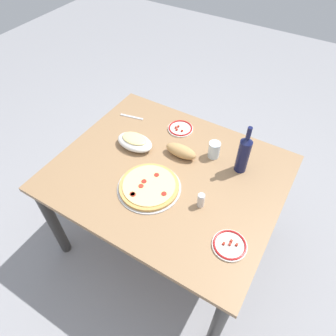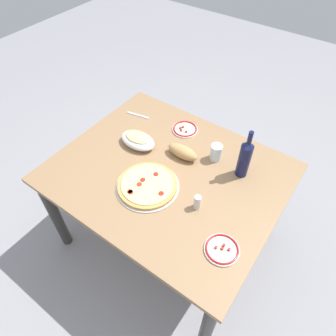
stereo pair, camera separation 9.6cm
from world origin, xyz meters
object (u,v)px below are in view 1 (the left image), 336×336
Objects in this scene: wine_bottle at (244,154)px; spice_shaker at (201,200)px; water_glass at (214,150)px; pepperoni_pizza at (149,186)px; side_plate_far at (180,128)px; baked_pasta_dish at (135,141)px; bread_loaf at (181,151)px; side_plate_near at (230,245)px; dining_table at (168,183)px.

spice_shaker is (0.08, 0.35, -0.09)m from wine_bottle.
water_glass is 1.22× the size of spice_shaker.
pepperoni_pizza is 0.54m from side_plate_far.
water_glass is at bearing -115.69° from pepperoni_pizza.
bread_loaf is (-0.29, -0.08, -0.00)m from baked_pasta_dish.
water_glass is at bearing -149.51° from bread_loaf.
side_plate_near is (-0.15, 0.49, -0.12)m from wine_bottle.
spice_shaker is (-0.30, -0.04, 0.03)m from pepperoni_pizza.
wine_bottle reaches higher than water_glass.
side_plate_near is 1.01× the size of side_plate_far.
side_plate_near is at bearing 156.97° from baked_pasta_dish.
wine_bottle is 0.37m from bread_loaf.
spice_shaker is at bearing 129.26° from side_plate_far.
water_glass reaches higher than bread_loaf.
water_glass is 0.38m from spice_shaker.
water_glass reaches higher than side_plate_near.
dining_table is at bearing 89.02° from bread_loaf.
bread_loaf is at bearing -45.05° from spice_shaker.
dining_table is 3.65× the size of pepperoni_pizza.
pepperoni_pizza is 2.12× the size of side_plate_far.
side_plate_near is (-0.79, 0.34, -0.03)m from baked_pasta_dish.
baked_pasta_dish is 2.27× the size of water_glass.
wine_bottle reaches higher than baked_pasta_dish.
spice_shaker is at bearing -31.87° from side_plate_near.
baked_pasta_dish is 0.67m from wine_bottle.
water_glass reaches higher than pepperoni_pizza.
side_plate_near is (-0.53, 0.10, -0.01)m from pepperoni_pizza.
baked_pasta_dish is 0.30m from bread_loaf.
bread_loaf is (0.35, 0.08, -0.09)m from wine_bottle.
bread_loaf is (0.17, 0.10, -0.01)m from water_glass.
pepperoni_pizza is at bearing 137.90° from baked_pasta_dish.
wine_bottle is 0.37m from spice_shaker.
water_glass is (-0.20, -0.41, 0.04)m from pepperoni_pizza.
dining_table is 0.33m from baked_pasta_dish.
wine_bottle is at bearing -73.44° from side_plate_near.
spice_shaker reaches higher than dining_table.
wine_bottle is 0.20m from water_glass.
side_plate_near is (-0.50, 0.26, 0.12)m from dining_table.
pepperoni_pizza is 0.46m from water_glass.
side_plate_far is at bearing -50.74° from spice_shaker.
dining_table is at bearing -99.35° from pepperoni_pizza.
pepperoni_pizza is 0.32m from bread_loaf.
dining_table is at bearing 33.51° from wine_bottle.
dining_table is at bearing 108.52° from side_plate_far.
bread_loaf is (0.50, -0.41, 0.03)m from side_plate_near.
baked_pasta_dish is 1.41× the size of side_plate_near.
wine_bottle is 1.58× the size of bread_loaf.
side_plate_near is at bearing 106.56° from wine_bottle.
water_glass is at bearing 159.06° from side_plate_far.
side_plate_far is (0.30, -0.11, -0.04)m from water_glass.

